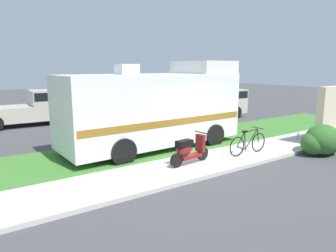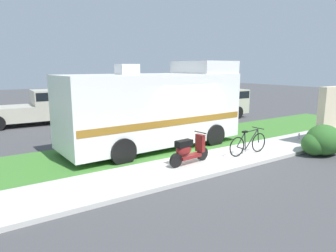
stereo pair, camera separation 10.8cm
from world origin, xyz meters
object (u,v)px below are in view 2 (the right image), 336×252
at_px(motorhome_rv, 155,107).
at_px(bottle_green, 299,136).
at_px(bicycle, 248,143).
at_px(pickup_truck_far, 39,106).
at_px(pickup_truck_near, 215,103).
at_px(scooter, 188,150).

height_order(motorhome_rv, bottle_green, motorhome_rv).
bearing_deg(motorhome_rv, bicycle, -55.08).
xyz_separation_m(pickup_truck_far, bottle_green, (8.29, -10.56, -0.76)).
distance_m(bicycle, bottle_green, 3.61).
bearing_deg(bottle_green, pickup_truck_far, 128.13).
bearing_deg(pickup_truck_near, bicycle, -124.71).
xyz_separation_m(pickup_truck_near, bottle_green, (-1.29, -6.66, -0.71)).
relative_size(bicycle, pickup_truck_near, 0.35).
xyz_separation_m(bicycle, pickup_truck_near, (4.88, 7.04, 0.43)).
height_order(scooter, pickup_truck_near, pickup_truck_near).
distance_m(pickup_truck_near, pickup_truck_far, 10.35).
bearing_deg(pickup_truck_near, scooter, -137.18).
relative_size(pickup_truck_near, bottle_green, 19.67).
bearing_deg(pickup_truck_near, bottle_green, -101.00).
bearing_deg(bicycle, motorhome_rv, 124.92).
height_order(pickup_truck_near, bottle_green, pickup_truck_near).
height_order(scooter, bicycle, scooter).
bearing_deg(pickup_truck_far, scooter, -77.85).
height_order(bicycle, pickup_truck_far, pickup_truck_far).
bearing_deg(scooter, pickup_truck_near, 42.82).
distance_m(bicycle, pickup_truck_near, 8.57).
bearing_deg(bicycle, scooter, 173.35).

